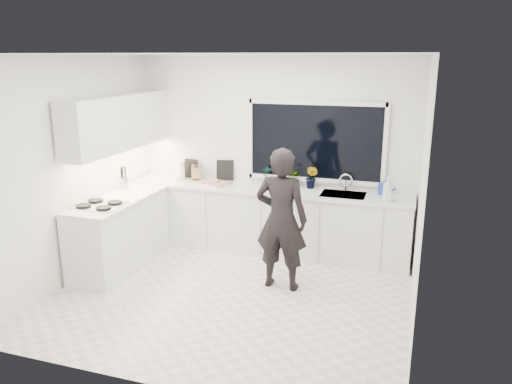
% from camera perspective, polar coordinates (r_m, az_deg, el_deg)
% --- Properties ---
extents(floor, '(4.00, 3.50, 0.02)m').
position_cam_1_polar(floor, '(5.93, -2.93, -11.72)').
color(floor, beige).
rests_on(floor, ground).
extents(wall_back, '(4.00, 0.02, 2.70)m').
position_cam_1_polar(wall_back, '(7.08, 2.02, 4.44)').
color(wall_back, white).
rests_on(wall_back, ground).
extents(wall_left, '(0.02, 3.50, 2.70)m').
position_cam_1_polar(wall_left, '(6.44, -20.07, 2.42)').
color(wall_left, white).
rests_on(wall_left, ground).
extents(wall_right, '(0.02, 3.50, 2.70)m').
position_cam_1_polar(wall_right, '(5.10, 18.45, -0.63)').
color(wall_right, white).
rests_on(wall_right, ground).
extents(ceiling, '(4.00, 3.50, 0.02)m').
position_cam_1_polar(ceiling, '(5.29, -3.34, 15.58)').
color(ceiling, white).
rests_on(ceiling, wall_back).
extents(window, '(1.80, 0.02, 1.00)m').
position_cam_1_polar(window, '(6.87, 6.79, 5.71)').
color(window, black).
rests_on(window, wall_back).
extents(base_cabinets_back, '(3.92, 0.58, 0.88)m').
position_cam_1_polar(base_cabinets_back, '(7.02, 1.25, -3.32)').
color(base_cabinets_back, white).
rests_on(base_cabinets_back, floor).
extents(base_cabinets_left, '(0.58, 1.60, 0.88)m').
position_cam_1_polar(base_cabinets_left, '(6.76, -15.28, -4.64)').
color(base_cabinets_left, white).
rests_on(base_cabinets_left, floor).
extents(countertop_back, '(3.94, 0.62, 0.04)m').
position_cam_1_polar(countertop_back, '(6.88, 1.24, 0.28)').
color(countertop_back, silver).
rests_on(countertop_back, base_cabinets_back).
extents(countertop_left, '(0.62, 1.60, 0.04)m').
position_cam_1_polar(countertop_left, '(6.62, -15.56, -0.89)').
color(countertop_left, silver).
rests_on(countertop_left, base_cabinets_left).
extents(upper_cabinets, '(0.34, 2.10, 0.70)m').
position_cam_1_polar(upper_cabinets, '(6.79, -15.36, 7.72)').
color(upper_cabinets, white).
rests_on(upper_cabinets, wall_left).
extents(sink, '(0.58, 0.42, 0.14)m').
position_cam_1_polar(sink, '(6.68, 9.91, -0.67)').
color(sink, silver).
rests_on(sink, countertop_back).
extents(faucet, '(0.03, 0.03, 0.22)m').
position_cam_1_polar(faucet, '(6.83, 10.22, 1.06)').
color(faucet, silver).
rests_on(faucet, countertop_back).
extents(stovetop, '(0.56, 0.48, 0.03)m').
position_cam_1_polar(stovetop, '(6.35, -17.45, -1.40)').
color(stovetop, black).
rests_on(stovetop, countertop_left).
extents(person, '(0.63, 0.42, 1.70)m').
position_cam_1_polar(person, '(5.80, 2.91, -3.15)').
color(person, black).
rests_on(person, floor).
extents(pizza_tray, '(0.54, 0.47, 0.03)m').
position_cam_1_polar(pizza_tray, '(7.12, -4.92, 1.03)').
color(pizza_tray, '#B2B3B7').
rests_on(pizza_tray, countertop_back).
extents(pizza, '(0.49, 0.42, 0.01)m').
position_cam_1_polar(pizza, '(7.11, -4.92, 1.16)').
color(pizza, red).
rests_on(pizza, pizza_tray).
extents(watering_can, '(0.18, 0.18, 0.13)m').
position_cam_1_polar(watering_can, '(6.76, 14.36, 0.27)').
color(watering_can, '#1339B5').
rests_on(watering_can, countertop_back).
extents(paper_towel_roll, '(0.15, 0.15, 0.26)m').
position_cam_1_polar(paper_towel_roll, '(7.44, -8.57, 2.44)').
color(paper_towel_roll, white).
rests_on(paper_towel_roll, countertop_back).
extents(knife_block, '(0.16, 0.14, 0.22)m').
position_cam_1_polar(knife_block, '(7.38, -6.87, 2.25)').
color(knife_block, olive).
rests_on(knife_block, countertop_back).
extents(utensil_crock, '(0.14, 0.14, 0.16)m').
position_cam_1_polar(utensil_crock, '(7.06, -14.85, 0.98)').
color(utensil_crock, '#A9A8AD').
rests_on(utensil_crock, countertop_left).
extents(picture_frame_large, '(0.22, 0.05, 0.28)m').
position_cam_1_polar(picture_frame_large, '(7.52, -7.49, 2.70)').
color(picture_frame_large, black).
rests_on(picture_frame_large, countertop_back).
extents(picture_frame_small, '(0.25, 0.08, 0.30)m').
position_cam_1_polar(picture_frame_small, '(7.30, -3.56, 2.50)').
color(picture_frame_small, black).
rests_on(picture_frame_small, countertop_back).
extents(herb_plants, '(0.83, 0.31, 0.32)m').
position_cam_1_polar(herb_plants, '(6.91, 4.46, 1.71)').
color(herb_plants, '#26662D').
rests_on(herb_plants, countertop_back).
extents(soap_bottles, '(0.16, 0.16, 0.31)m').
position_cam_1_polar(soap_bottles, '(6.44, 14.82, 0.19)').
color(soap_bottles, '#D8BF66').
rests_on(soap_bottles, countertop_back).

